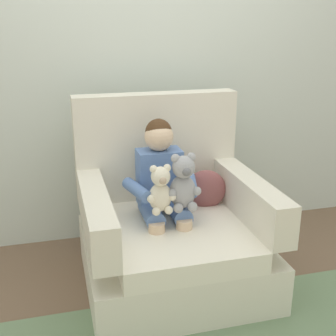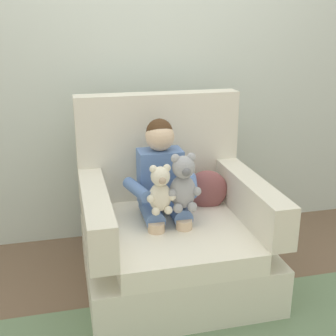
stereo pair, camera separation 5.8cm
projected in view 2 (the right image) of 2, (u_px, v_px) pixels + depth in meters
ground_plane at (174, 282)px, 2.73m from camera, size 8.00×8.00×0.00m
back_wall at (146, 56)px, 3.05m from camera, size 6.00×0.10×2.60m
armchair at (171, 229)px, 2.68m from camera, size 1.04×0.99×1.10m
seated_child at (163, 183)px, 2.60m from camera, size 0.45×0.39×0.82m
plush_grey at (183, 184)px, 2.46m from camera, size 0.19×0.16×0.33m
plush_cream at (160, 190)px, 2.42m from camera, size 0.16×0.13×0.28m
throw_pillow at (207, 190)px, 2.80m from camera, size 0.28×0.16×0.26m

